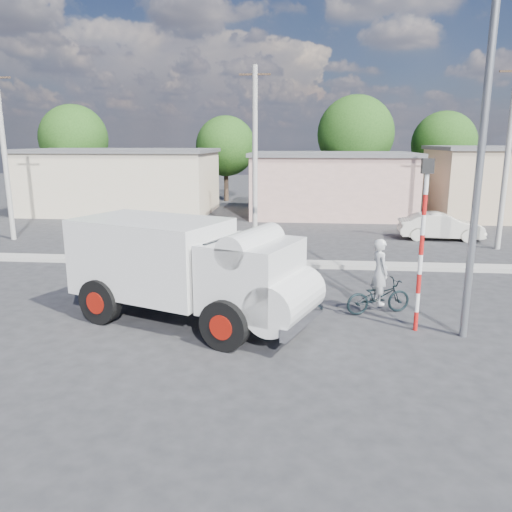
# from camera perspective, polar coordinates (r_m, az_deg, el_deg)

# --- Properties ---
(ground_plane) EXTENTS (120.00, 120.00, 0.00)m
(ground_plane) POSITION_cam_1_polar(r_m,az_deg,el_deg) (11.95, 3.83, -10.53)
(ground_plane) COLOR #28272A
(ground_plane) RESTS_ON ground
(median) EXTENTS (40.00, 0.80, 0.16)m
(median) POSITION_cam_1_polar(r_m,az_deg,el_deg) (19.52, 4.57, -0.90)
(median) COLOR #99968E
(median) RESTS_ON ground
(truck) EXTENTS (7.00, 4.62, 2.72)m
(truck) POSITION_cam_1_polar(r_m,az_deg,el_deg) (13.21, -7.45, -1.36)
(truck) COLOR black
(truck) RESTS_ON ground
(bicycle) EXTENTS (2.00, 1.23, 0.99)m
(bicycle) POSITION_cam_1_polar(r_m,az_deg,el_deg) (14.49, 13.80, -4.51)
(bicycle) COLOR black
(bicycle) RESTS_ON ground
(cyclist) EXTENTS (0.63, 0.78, 1.84)m
(cyclist) POSITION_cam_1_polar(r_m,az_deg,el_deg) (14.37, 13.89, -2.89)
(cyclist) COLOR white
(cyclist) RESTS_ON ground
(car_cream) EXTENTS (4.06, 1.56, 1.32)m
(car_cream) POSITION_cam_1_polar(r_m,az_deg,el_deg) (26.19, 20.34, 3.21)
(car_cream) COLOR silver
(car_cream) RESTS_ON ground
(traffic_pole) EXTENTS (0.28, 0.18, 4.36)m
(traffic_pole) POSITION_cam_1_polar(r_m,az_deg,el_deg) (12.97, 18.51, 2.70)
(traffic_pole) COLOR red
(traffic_pole) RESTS_ON ground
(streetlight) EXTENTS (2.34, 0.22, 9.00)m
(streetlight) POSITION_cam_1_polar(r_m,az_deg,el_deg) (12.75, 23.82, 12.82)
(streetlight) COLOR slate
(streetlight) RESTS_ON ground
(building_row) EXTENTS (37.80, 7.30, 4.44)m
(building_row) POSITION_cam_1_polar(r_m,az_deg,el_deg) (33.06, 7.02, 8.39)
(building_row) COLOR beige
(building_row) RESTS_ON ground
(tree_row) EXTENTS (34.13, 7.32, 8.10)m
(tree_row) POSITION_cam_1_polar(r_m,az_deg,el_deg) (39.64, 1.91, 13.13)
(tree_row) COLOR #38281E
(tree_row) RESTS_ON ground
(utility_poles) EXTENTS (35.40, 0.24, 8.00)m
(utility_poles) POSITION_cam_1_polar(r_m,az_deg,el_deg) (23.15, 13.16, 10.98)
(utility_poles) COLOR #99968E
(utility_poles) RESTS_ON ground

